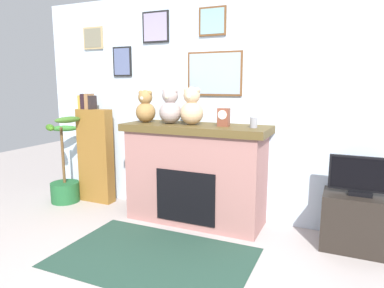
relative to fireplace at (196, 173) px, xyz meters
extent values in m
cube|color=silver|center=(0.33, 0.34, 0.74)|extent=(5.20, 0.12, 2.60)
cube|color=brown|center=(0.12, 0.26, 1.11)|extent=(0.65, 0.02, 0.49)
cube|color=#90A3B1|center=(0.12, 0.25, 1.11)|extent=(0.61, 0.00, 0.45)
cube|color=black|center=(-1.13, 0.26, 1.27)|extent=(0.27, 0.02, 0.37)
cube|color=slate|center=(-1.13, 0.25, 1.27)|extent=(0.23, 0.00, 0.33)
cube|color=tan|center=(-1.58, 0.26, 1.58)|extent=(0.30, 0.02, 0.28)
cube|color=#77725C|center=(-1.58, 0.25, 1.58)|extent=(0.26, 0.00, 0.24)
cube|color=black|center=(-0.64, 0.26, 1.66)|extent=(0.35, 0.02, 0.36)
cube|color=#968BAE|center=(-0.64, 0.25, 1.66)|extent=(0.31, 0.00, 0.32)
cube|color=brown|center=(0.09, 0.26, 1.68)|extent=(0.32, 0.02, 0.31)
cube|color=#7DA7B0|center=(0.09, 0.25, 1.68)|extent=(0.28, 0.00, 0.27)
cube|color=#996661|center=(0.00, 0.00, -0.05)|extent=(1.52, 0.55, 1.03)
cube|color=brown|center=(0.00, 0.00, 0.51)|extent=(1.64, 0.61, 0.08)
cube|color=black|center=(0.00, -0.28, -0.20)|extent=(0.68, 0.02, 0.57)
cube|color=brown|center=(-1.47, 0.08, 0.05)|extent=(0.47, 0.16, 1.23)
cube|color=gold|center=(-1.65, 0.08, 0.76)|extent=(0.04, 0.13, 0.18)
cube|color=black|center=(-1.60, 0.08, 0.77)|extent=(0.06, 0.13, 0.20)
cube|color=olive|center=(-1.53, 0.08, 0.77)|extent=(0.06, 0.13, 0.20)
cube|color=black|center=(-1.48, 0.08, 0.76)|extent=(0.03, 0.13, 0.17)
cylinder|color=#1E592D|center=(-1.85, -0.12, -0.43)|extent=(0.37, 0.37, 0.26)
cylinder|color=brown|center=(-1.85, -0.12, 0.07)|extent=(0.04, 0.04, 0.74)
ellipsoid|color=#3B6825|center=(-1.69, -0.16, 0.55)|extent=(0.19, 0.37, 0.08)
ellipsoid|color=#32732C|center=(-1.96, 0.05, 0.40)|extent=(0.36, 0.28, 0.08)
ellipsoid|color=#3C771B|center=(-1.93, -0.22, 0.44)|extent=(0.34, 0.30, 0.08)
cube|color=black|center=(1.68, -0.02, -0.29)|extent=(0.64, 0.40, 0.54)
cube|color=black|center=(1.68, -0.02, 0.00)|extent=(0.20, 0.14, 0.04)
cube|color=black|center=(1.68, -0.02, 0.18)|extent=(0.57, 0.03, 0.33)
cube|color=black|center=(1.68, -0.04, 0.18)|extent=(0.53, 0.00, 0.29)
cube|color=#234034|center=(0.00, -0.95, -0.56)|extent=(1.76, 1.14, 0.01)
cylinder|color=gray|center=(0.65, -0.02, 0.61)|extent=(0.07, 0.07, 0.11)
cube|color=brown|center=(0.33, -0.02, 0.65)|extent=(0.12, 0.08, 0.19)
cylinder|color=white|center=(0.33, -0.06, 0.68)|extent=(0.10, 0.01, 0.10)
sphere|color=olive|center=(-0.63, -0.02, 0.67)|extent=(0.23, 0.23, 0.23)
sphere|color=olive|center=(-0.63, -0.02, 0.84)|extent=(0.17, 0.17, 0.17)
sphere|color=olive|center=(-0.69, -0.02, 0.89)|extent=(0.06, 0.06, 0.06)
sphere|color=olive|center=(-0.57, -0.02, 0.89)|extent=(0.06, 0.06, 0.06)
sphere|color=beige|center=(-0.63, -0.08, 0.83)|extent=(0.05, 0.05, 0.05)
sphere|color=#A0918F|center=(-0.30, -0.02, 0.68)|extent=(0.25, 0.25, 0.25)
sphere|color=#A0918F|center=(-0.30, -0.02, 0.86)|extent=(0.18, 0.18, 0.18)
sphere|color=#A0918F|center=(-0.37, -0.02, 0.92)|extent=(0.06, 0.06, 0.06)
sphere|color=#A0918F|center=(-0.24, -0.02, 0.92)|extent=(0.06, 0.06, 0.06)
sphere|color=beige|center=(-0.30, -0.09, 0.86)|extent=(0.05, 0.05, 0.05)
sphere|color=tan|center=(-0.04, -0.02, 0.68)|extent=(0.25, 0.25, 0.25)
sphere|color=tan|center=(-0.04, -0.02, 0.87)|extent=(0.18, 0.18, 0.18)
sphere|color=tan|center=(-0.10, -0.02, 0.93)|extent=(0.06, 0.06, 0.06)
sphere|color=tan|center=(0.02, -0.02, 0.93)|extent=(0.06, 0.06, 0.06)
sphere|color=beige|center=(-0.04, -0.09, 0.86)|extent=(0.06, 0.06, 0.06)
camera|label=1|loc=(1.51, -3.47, 1.00)|focal=32.35mm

